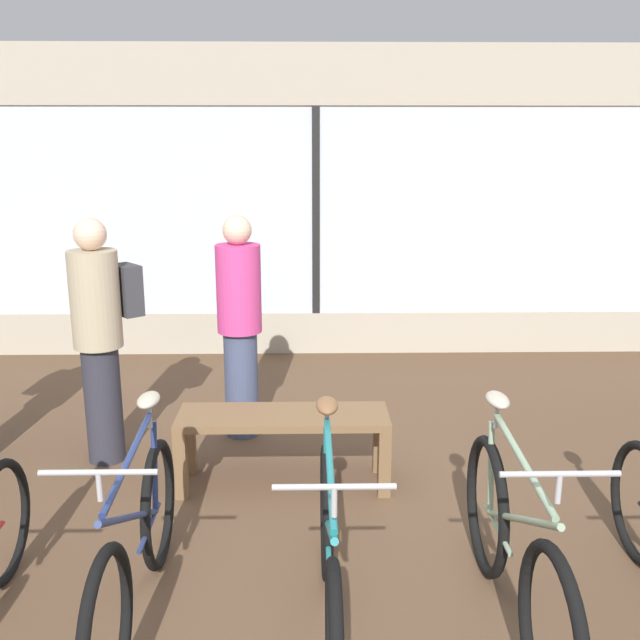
% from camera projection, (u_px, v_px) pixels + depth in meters
% --- Properties ---
extents(ground_plane, '(24.00, 24.00, 0.00)m').
position_uv_depth(ground_plane, '(326.00, 576.00, 3.81)').
color(ground_plane, brown).
extents(shop_back_wall, '(12.00, 0.08, 3.20)m').
position_uv_depth(shop_back_wall, '(316.00, 202.00, 7.42)').
color(shop_back_wall, '#B2A893').
rests_on(shop_back_wall, ground_plane).
extents(bicycle_center_left, '(0.46, 1.73, 1.03)m').
position_uv_depth(bicycle_center_left, '(137.00, 550.00, 3.37)').
color(bicycle_center_left, black).
rests_on(bicycle_center_left, ground_plane).
extents(bicycle_center, '(0.46, 1.78, 1.04)m').
position_uv_depth(bicycle_center, '(331.00, 562.00, 3.26)').
color(bicycle_center, black).
rests_on(bicycle_center, ground_plane).
extents(bicycle_center_right, '(0.46, 1.78, 1.05)m').
position_uv_depth(bicycle_center_right, '(514.00, 554.00, 3.31)').
color(bicycle_center_right, black).
rests_on(bicycle_center_right, ground_plane).
extents(display_bench, '(1.40, 0.44, 0.51)m').
position_uv_depth(display_bench, '(283.00, 427.00, 4.74)').
color(display_bench, brown).
rests_on(display_bench, ground_plane).
extents(customer_near_rack, '(0.47, 0.47, 1.73)m').
position_uv_depth(customer_near_rack, '(240.00, 323.00, 5.44)').
color(customer_near_rack, '#424C6B').
rests_on(customer_near_rack, ground_plane).
extents(customer_mid_floor, '(0.55, 0.53, 1.76)m').
position_uv_depth(customer_mid_floor, '(100.00, 333.00, 4.99)').
color(customer_mid_floor, '#2D2D38').
rests_on(customer_mid_floor, ground_plane).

